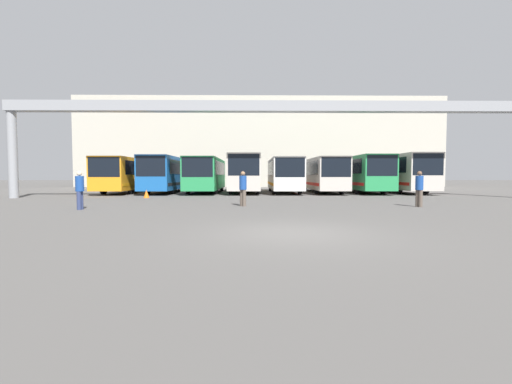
{
  "coord_description": "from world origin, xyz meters",
  "views": [
    {
      "loc": [
        -1.13,
        -9.2,
        1.57
      ],
      "look_at": [
        -0.82,
        16.6,
        0.3
      ],
      "focal_mm": 24.0,
      "sensor_mm": 36.0,
      "label": 1
    }
  ],
  "objects_px": {
    "bus_slot_1": "(170,173)",
    "bus_slot_5": "(322,173)",
    "bus_slot_6": "(358,172)",
    "pedestrian_near_right": "(419,188)",
    "traffic_cone": "(146,194)",
    "bus_slot_3": "(245,172)",
    "bus_slot_7": "(396,171)",
    "bus_slot_0": "(131,173)",
    "pedestrian_near_left": "(80,189)",
    "bus_slot_4": "(284,173)",
    "bus_slot_2": "(206,173)",
    "pedestrian_far_center": "(243,188)"
  },
  "relations": [
    {
      "from": "bus_slot_3",
      "to": "traffic_cone",
      "type": "height_order",
      "value": "bus_slot_3"
    },
    {
      "from": "bus_slot_6",
      "to": "pedestrian_near_right",
      "type": "xyz_separation_m",
      "value": [
        -1.58,
        -14.85,
        -0.91
      ]
    },
    {
      "from": "bus_slot_0",
      "to": "bus_slot_6",
      "type": "bearing_deg",
      "value": 0.58
    },
    {
      "from": "bus_slot_7",
      "to": "bus_slot_5",
      "type": "bearing_deg",
      "value": -177.33
    },
    {
      "from": "bus_slot_3",
      "to": "bus_slot_5",
      "type": "height_order",
      "value": "bus_slot_3"
    },
    {
      "from": "bus_slot_1",
      "to": "bus_slot_3",
      "type": "height_order",
      "value": "bus_slot_3"
    },
    {
      "from": "bus_slot_1",
      "to": "bus_slot_7",
      "type": "xyz_separation_m",
      "value": [
        20.99,
        -0.36,
        0.11
      ]
    },
    {
      "from": "bus_slot_2",
      "to": "traffic_cone",
      "type": "xyz_separation_m",
      "value": [
        -3.21,
        -7.24,
        -1.47
      ]
    },
    {
      "from": "bus_slot_2",
      "to": "bus_slot_4",
      "type": "xyz_separation_m",
      "value": [
        7.0,
        -0.17,
        -0.02
      ]
    },
    {
      "from": "bus_slot_5",
      "to": "bus_slot_7",
      "type": "relative_size",
      "value": 0.94
    },
    {
      "from": "bus_slot_2",
      "to": "bus_slot_6",
      "type": "relative_size",
      "value": 0.89
    },
    {
      "from": "bus_slot_4",
      "to": "bus_slot_3",
      "type": "bearing_deg",
      "value": 178.24
    },
    {
      "from": "pedestrian_near_left",
      "to": "bus_slot_1",
      "type": "bearing_deg",
      "value": -177.25
    },
    {
      "from": "bus_slot_5",
      "to": "bus_slot_6",
      "type": "bearing_deg",
      "value": 7.23
    },
    {
      "from": "bus_slot_2",
      "to": "bus_slot_5",
      "type": "distance_m",
      "value": 10.5
    },
    {
      "from": "bus_slot_3",
      "to": "bus_slot_7",
      "type": "height_order",
      "value": "bus_slot_7"
    },
    {
      "from": "bus_slot_6",
      "to": "traffic_cone",
      "type": "distance_m",
      "value": 19.0
    },
    {
      "from": "bus_slot_0",
      "to": "bus_slot_3",
      "type": "distance_m",
      "value": 10.51
    },
    {
      "from": "bus_slot_5",
      "to": "traffic_cone",
      "type": "relative_size",
      "value": 19.07
    },
    {
      "from": "bus_slot_5",
      "to": "bus_slot_2",
      "type": "bearing_deg",
      "value": -178.77
    },
    {
      "from": "bus_slot_6",
      "to": "bus_slot_5",
      "type": "bearing_deg",
      "value": -172.77
    },
    {
      "from": "bus_slot_6",
      "to": "pedestrian_far_center",
      "type": "height_order",
      "value": "bus_slot_6"
    },
    {
      "from": "bus_slot_3",
      "to": "bus_slot_4",
      "type": "distance_m",
      "value": 3.5
    },
    {
      "from": "bus_slot_0",
      "to": "bus_slot_2",
      "type": "height_order",
      "value": "same"
    },
    {
      "from": "pedestrian_near_left",
      "to": "traffic_cone",
      "type": "height_order",
      "value": "pedestrian_near_left"
    },
    {
      "from": "bus_slot_3",
      "to": "bus_slot_5",
      "type": "xyz_separation_m",
      "value": [
        7.0,
        0.29,
        -0.14
      ]
    },
    {
      "from": "bus_slot_6",
      "to": "bus_slot_7",
      "type": "height_order",
      "value": "bus_slot_7"
    },
    {
      "from": "pedestrian_near_right",
      "to": "bus_slot_2",
      "type": "bearing_deg",
      "value": 13.97
    },
    {
      "from": "bus_slot_4",
      "to": "bus_slot_6",
      "type": "height_order",
      "value": "bus_slot_6"
    },
    {
      "from": "bus_slot_0",
      "to": "bus_slot_7",
      "type": "xyz_separation_m",
      "value": [
        24.49,
        0.09,
        0.17
      ]
    },
    {
      "from": "bus_slot_2",
      "to": "pedestrian_near_left",
      "type": "xyz_separation_m",
      "value": [
        -3.73,
        -15.36,
        -0.82
      ]
    },
    {
      "from": "bus_slot_1",
      "to": "bus_slot_7",
      "type": "relative_size",
      "value": 1.06
    },
    {
      "from": "pedestrian_far_center",
      "to": "bus_slot_4",
      "type": "bearing_deg",
      "value": 118.05
    },
    {
      "from": "bus_slot_0",
      "to": "bus_slot_7",
      "type": "bearing_deg",
      "value": 0.22
    },
    {
      "from": "bus_slot_7",
      "to": "bus_slot_3",
      "type": "bearing_deg",
      "value": -177.49
    },
    {
      "from": "bus_slot_5",
      "to": "bus_slot_6",
      "type": "xyz_separation_m",
      "value": [
        3.5,
        0.44,
        0.1
      ]
    },
    {
      "from": "bus_slot_5",
      "to": "pedestrian_near_left",
      "type": "distance_m",
      "value": 21.12
    },
    {
      "from": "bus_slot_6",
      "to": "pedestrian_near_left",
      "type": "height_order",
      "value": "bus_slot_6"
    },
    {
      "from": "bus_slot_0",
      "to": "bus_slot_7",
      "type": "distance_m",
      "value": 24.49
    },
    {
      "from": "bus_slot_6",
      "to": "pedestrian_near_right",
      "type": "distance_m",
      "value": 14.97
    },
    {
      "from": "bus_slot_1",
      "to": "pedestrian_far_center",
      "type": "bearing_deg",
      "value": -63.85
    },
    {
      "from": "bus_slot_3",
      "to": "bus_slot_6",
      "type": "height_order",
      "value": "bus_slot_3"
    },
    {
      "from": "bus_slot_1",
      "to": "bus_slot_5",
      "type": "height_order",
      "value": "bus_slot_1"
    },
    {
      "from": "bus_slot_0",
      "to": "bus_slot_5",
      "type": "relative_size",
      "value": 1.04
    },
    {
      "from": "bus_slot_2",
      "to": "pedestrian_near_right",
      "type": "relative_size",
      "value": 5.88
    },
    {
      "from": "bus_slot_7",
      "to": "pedestrian_near_right",
      "type": "xyz_separation_m",
      "value": [
        -5.08,
        -14.74,
        -0.98
      ]
    },
    {
      "from": "bus_slot_4",
      "to": "pedestrian_near_left",
      "type": "bearing_deg",
      "value": -125.21
    },
    {
      "from": "bus_slot_1",
      "to": "bus_slot_2",
      "type": "bearing_deg",
      "value": -14.59
    },
    {
      "from": "bus_slot_2",
      "to": "bus_slot_5",
      "type": "bearing_deg",
      "value": 1.23
    },
    {
      "from": "bus_slot_0",
      "to": "bus_slot_5",
      "type": "bearing_deg",
      "value": -0.76
    }
  ]
}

